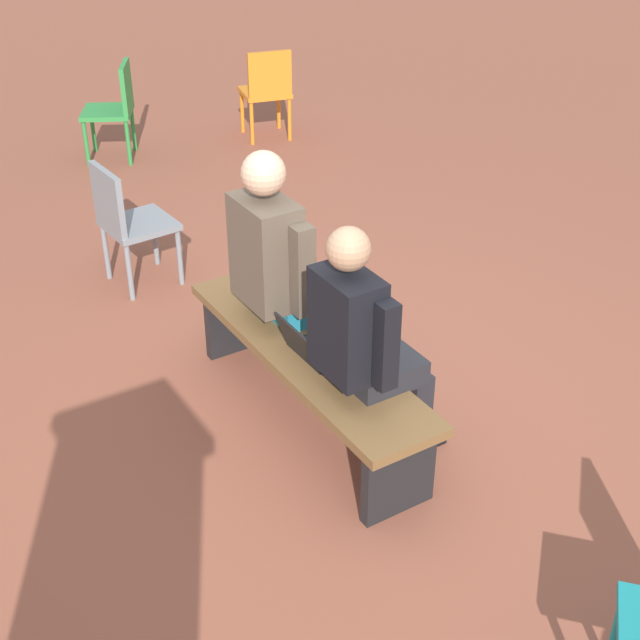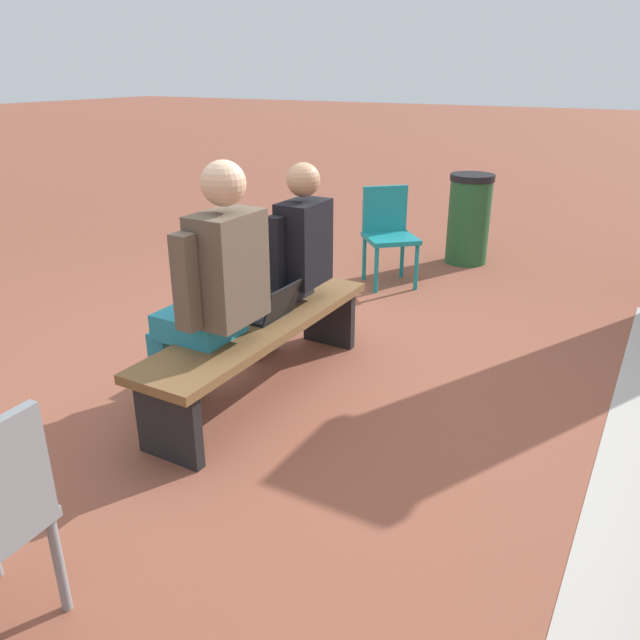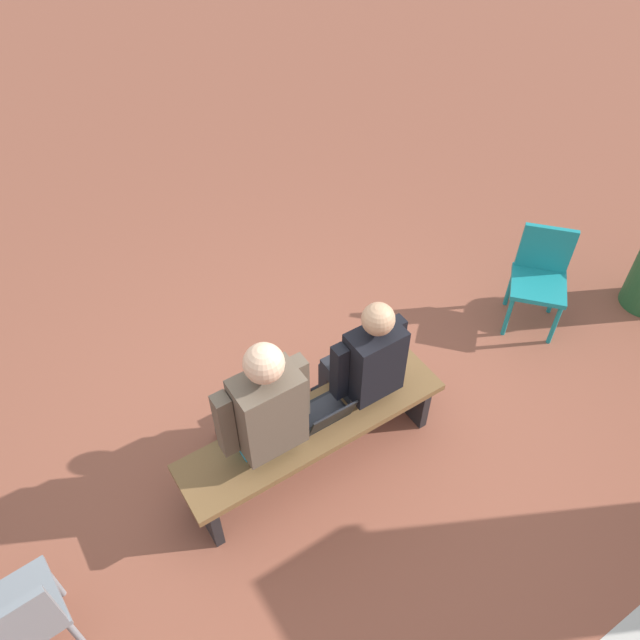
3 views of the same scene
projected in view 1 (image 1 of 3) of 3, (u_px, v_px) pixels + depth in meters
name	position (u px, v px, depth m)	size (l,w,h in m)	color
ground_plane	(331.00, 429.00, 4.64)	(60.00, 60.00, 0.00)	brown
bench	(307.00, 363.00, 4.52)	(1.80, 0.44, 0.45)	brown
person_student	(365.00, 341.00, 4.07)	(0.51, 0.64, 1.29)	#232328
person_adult	(286.00, 268.00, 4.59)	(0.57, 0.72, 1.39)	teal
laptop	(313.00, 347.00, 4.39)	(0.32, 0.29, 0.21)	black
plastic_chair_foreground	(267.00, 88.00, 8.13)	(0.51, 0.51, 0.84)	orange
plastic_chair_far_left	(115.00, 105.00, 7.71)	(0.57, 0.57, 0.84)	#2D893D
plastic_chair_far_right	(127.00, 219.00, 5.72)	(0.45, 0.45, 0.84)	gray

